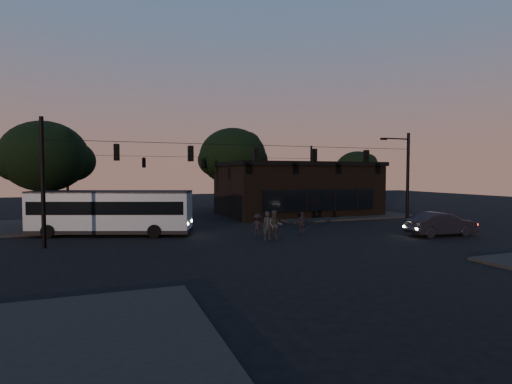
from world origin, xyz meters
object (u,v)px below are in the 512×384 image
object	(u,v)px
pedestrian_b	(275,225)
pedestrian_c	(302,224)
car	(441,224)
building	(296,188)
pedestrian_a	(268,226)
pedestrian_d	(258,226)
bus	(111,210)

from	to	relation	value
pedestrian_b	pedestrian_c	bearing A→B (deg)	43.44
car	pedestrian_c	bearing A→B (deg)	73.89
building	pedestrian_a	bearing A→B (deg)	-122.56
building	pedestrian_c	bearing A→B (deg)	-114.65
building	pedestrian_a	xyz separation A→B (m)	(-8.96, -14.03, -1.78)
pedestrian_d	pedestrian_b	bearing A→B (deg)	145.83
pedestrian_b	bus	bearing A→B (deg)	170.68
building	pedestrian_d	size ratio (longest dim) A/B	9.85
pedestrian_c	pedestrian_b	bearing A→B (deg)	33.69
pedestrian_a	pedestrian_c	world-z (taller)	pedestrian_a
car	pedestrian_b	world-z (taller)	pedestrian_b
pedestrian_a	pedestrian_d	xyz separation A→B (m)	(-0.21, 1.33, -0.14)
bus	pedestrian_a	distance (m)	11.01
pedestrian_b	pedestrian_d	xyz separation A→B (m)	(-0.62, 1.52, -0.18)
pedestrian_a	pedestrian_c	bearing A→B (deg)	21.95
pedestrian_a	bus	bearing A→B (deg)	155.22
pedestrian_c	pedestrian_d	bearing A→B (deg)	2.16
car	pedestrian_a	size ratio (longest dim) A/B	2.64
pedestrian_c	building	bearing A→B (deg)	-102.47
pedestrian_a	pedestrian_b	world-z (taller)	pedestrian_b
bus	pedestrian_c	bearing A→B (deg)	-1.91
bus	pedestrian_c	size ratio (longest dim) A/B	6.78
pedestrian_b	building	bearing A→B (deg)	80.94
building	bus	size ratio (longest dim) A/B	1.38
building	pedestrian_c	distance (m)	14.70
building	pedestrian_b	world-z (taller)	building
pedestrian_d	pedestrian_c	bearing A→B (deg)	-156.57
bus	pedestrian_c	distance (m)	13.23
pedestrian_a	pedestrian_d	bearing A→B (deg)	105.63
building	bus	distance (m)	20.13
building	pedestrian_a	size ratio (longest dim) A/B	8.34
car	pedestrian_c	size ratio (longest dim) A/B	2.97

